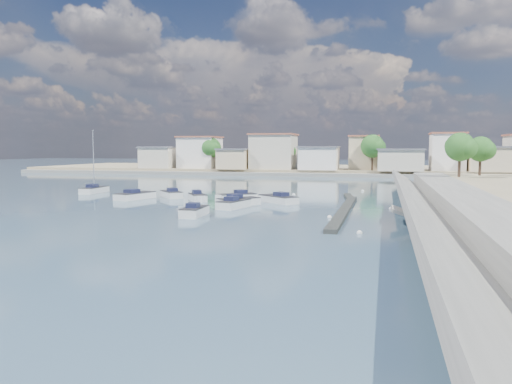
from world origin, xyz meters
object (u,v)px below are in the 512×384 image
motorboat_a (195,212)px  motorboat_c (277,199)px  motorboat_e (137,196)px  motorboat_h (240,202)px  motorboat_b (235,204)px  motorboat_d (235,197)px  sailboat (95,190)px  motorboat_g (198,198)px  motorboat_f (171,194)px

motorboat_a → motorboat_c: same height
motorboat_e → motorboat_h: size_ratio=1.27×
motorboat_e → motorboat_b: bearing=-21.7°
motorboat_c → motorboat_h: bearing=-132.5°
motorboat_a → motorboat_d: size_ratio=1.03×
motorboat_d → sailboat: (-22.26, 5.18, 0.04)m
motorboat_h → sailboat: (-24.24, 9.71, 0.04)m
motorboat_c → motorboat_g: (-9.50, -0.71, 0.00)m
motorboat_d → motorboat_c: bearing=-9.4°
motorboat_h → motorboat_e: bearing=167.1°
motorboat_a → motorboat_g: same height
motorboat_d → motorboat_a: bearing=-88.8°
motorboat_e → motorboat_f: bearing=42.2°
motorboat_f → motorboat_d: bearing=-10.5°
motorboat_b → motorboat_c: size_ratio=0.97×
motorboat_c → motorboat_h: 4.94m
motorboat_g → motorboat_h: same height
motorboat_a → motorboat_e: size_ratio=0.79×
motorboat_e → motorboat_c: bearing=1.1°
motorboat_b → sailboat: (-24.34, 12.19, 0.04)m
motorboat_g → motorboat_c: bearing=4.3°
sailboat → motorboat_h: bearing=-21.8°
motorboat_b → motorboat_c: 6.92m
motorboat_a → motorboat_h: 9.49m
motorboat_e → motorboat_h: 14.74m
motorboat_e → motorboat_h: (14.37, -3.29, 0.00)m
motorboat_g → sailboat: (-18.08, 6.78, 0.04)m
motorboat_a → motorboat_f: 18.21m
motorboat_a → motorboat_h: bearing=79.8°
motorboat_c → motorboat_h: (-3.34, -3.64, -0.00)m
motorboat_e → motorboat_g: size_ratio=1.40×
motorboat_d → motorboat_h: (1.98, -4.52, 0.00)m
motorboat_e → sailboat: size_ratio=0.68×
motorboat_d → motorboat_g: 4.48m
motorboat_c → motorboat_e: size_ratio=0.86×
motorboat_c → motorboat_b: bearing=-117.8°
motorboat_a → motorboat_f: same height
motorboat_d → sailboat: sailboat is taller
motorboat_e → sailboat: sailboat is taller
motorboat_b → motorboat_c: (3.23, 6.12, 0.00)m
motorboat_f → sailboat: bearing=165.1°
motorboat_d → motorboat_g: same height
motorboat_b → motorboat_h: (-0.10, 2.48, 0.00)m
sailboat → motorboat_e: bearing=-33.0°
motorboat_a → motorboat_e: 17.91m
motorboat_f → motorboat_g: (4.97, -3.30, 0.00)m
motorboat_e → motorboat_a: bearing=-44.9°
sailboat → motorboat_g: bearing=-20.6°
motorboat_c → motorboat_h: same height
motorboat_a → sailboat: (-22.57, 19.05, 0.04)m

